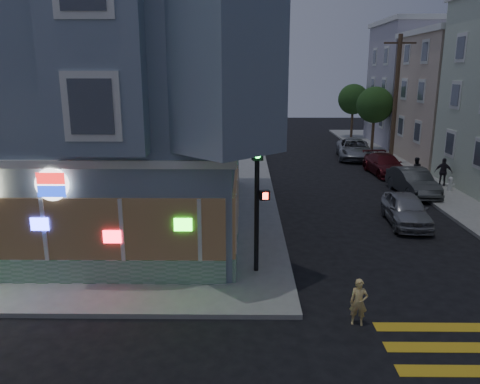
{
  "coord_description": "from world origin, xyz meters",
  "views": [
    {
      "loc": [
        1.39,
        -9.67,
        6.7
      ],
      "look_at": [
        1.21,
        6.58,
        2.48
      ],
      "focal_mm": 35.0,
      "sensor_mm": 36.0,
      "label": 1
    }
  ],
  "objects_px": {
    "street_tree_near": "(375,105)",
    "running_child": "(359,302)",
    "parked_car_b": "(413,182)",
    "street_tree_far": "(353,99)",
    "utility_pole": "(396,99)",
    "parked_car_d": "(354,149)",
    "pedestrian_a": "(416,170)",
    "parked_car_c": "(385,165)",
    "pedestrian_b": "(443,172)",
    "traffic_signal": "(258,176)",
    "fire_hydrant": "(450,183)",
    "parked_car_a": "(406,209)"
  },
  "relations": [
    {
      "from": "street_tree_near",
      "to": "running_child",
      "type": "height_order",
      "value": "street_tree_near"
    },
    {
      "from": "parked_car_b",
      "to": "street_tree_far",
      "type": "bearing_deg",
      "value": 82.87
    },
    {
      "from": "utility_pole",
      "to": "parked_car_d",
      "type": "bearing_deg",
      "value": 127.69
    },
    {
      "from": "pedestrian_a",
      "to": "parked_car_d",
      "type": "bearing_deg",
      "value": -68.36
    },
    {
      "from": "parked_car_c",
      "to": "pedestrian_b",
      "type": "bearing_deg",
      "value": -61.55
    },
    {
      "from": "utility_pole",
      "to": "parked_car_b",
      "type": "xyz_separation_m",
      "value": [
        -1.3,
        -8.36,
        -4.06
      ]
    },
    {
      "from": "utility_pole",
      "to": "pedestrian_b",
      "type": "xyz_separation_m",
      "value": [
        1.0,
        -6.81,
        -3.83
      ]
    },
    {
      "from": "pedestrian_b",
      "to": "parked_car_c",
      "type": "xyz_separation_m",
      "value": [
        -2.35,
        3.65,
        -0.29
      ]
    },
    {
      "from": "parked_car_c",
      "to": "traffic_signal",
      "type": "distance_m",
      "value": 18.47
    },
    {
      "from": "pedestrian_a",
      "to": "traffic_signal",
      "type": "distance_m",
      "value": 16.73
    },
    {
      "from": "pedestrian_a",
      "to": "fire_hydrant",
      "type": "bearing_deg",
      "value": 130.17
    },
    {
      "from": "street_tree_near",
      "to": "parked_car_c",
      "type": "bearing_deg",
      "value": -99.59
    },
    {
      "from": "parked_car_d",
      "to": "fire_hydrant",
      "type": "relative_size",
      "value": 6.84
    },
    {
      "from": "street_tree_far",
      "to": "utility_pole",
      "type": "bearing_deg",
      "value": -90.82
    },
    {
      "from": "parked_car_b",
      "to": "parked_car_d",
      "type": "relative_size",
      "value": 0.82
    },
    {
      "from": "parked_car_a",
      "to": "parked_car_b",
      "type": "bearing_deg",
      "value": 72.43
    },
    {
      "from": "parked_car_b",
      "to": "parked_car_c",
      "type": "distance_m",
      "value": 5.2
    },
    {
      "from": "utility_pole",
      "to": "parked_car_c",
      "type": "relative_size",
      "value": 1.94
    },
    {
      "from": "pedestrian_b",
      "to": "parked_car_d",
      "type": "bearing_deg",
      "value": -48.01
    },
    {
      "from": "traffic_signal",
      "to": "fire_hydrant",
      "type": "distance_m",
      "value": 16.0
    },
    {
      "from": "street_tree_far",
      "to": "parked_car_a",
      "type": "xyz_separation_m",
      "value": [
        -3.6,
        -27.56,
        -3.24
      ]
    },
    {
      "from": "pedestrian_a",
      "to": "traffic_signal",
      "type": "xyz_separation_m",
      "value": [
        -9.91,
        -13.23,
        2.54
      ]
    },
    {
      "from": "street_tree_far",
      "to": "parked_car_a",
      "type": "distance_m",
      "value": 27.98
    },
    {
      "from": "pedestrian_a",
      "to": "parked_car_d",
      "type": "xyz_separation_m",
      "value": [
        -1.78,
        8.57,
        -0.15
      ]
    },
    {
      "from": "running_child",
      "to": "parked_car_c",
      "type": "distance_m",
      "value": 20.02
    },
    {
      "from": "street_tree_far",
      "to": "pedestrian_a",
      "type": "distance_m",
      "value": 20.13
    },
    {
      "from": "street_tree_far",
      "to": "running_child",
      "type": "distance_m",
      "value": 37.16
    },
    {
      "from": "pedestrian_b",
      "to": "parked_car_b",
      "type": "relative_size",
      "value": 0.37
    },
    {
      "from": "street_tree_far",
      "to": "pedestrian_b",
      "type": "xyz_separation_m",
      "value": [
        0.8,
        -20.81,
        -2.97
      ]
    },
    {
      "from": "parked_car_a",
      "to": "parked_car_c",
      "type": "relative_size",
      "value": 0.88
    },
    {
      "from": "parked_car_d",
      "to": "street_tree_far",
      "type": "bearing_deg",
      "value": 85.89
    },
    {
      "from": "pedestrian_b",
      "to": "running_child",
      "type": "bearing_deg",
      "value": 85.05
    },
    {
      "from": "street_tree_near",
      "to": "fire_hydrant",
      "type": "relative_size",
      "value": 6.66
    },
    {
      "from": "running_child",
      "to": "street_tree_near",
      "type": "bearing_deg",
      "value": 86.42
    },
    {
      "from": "running_child",
      "to": "traffic_signal",
      "type": "relative_size",
      "value": 0.27
    },
    {
      "from": "running_child",
      "to": "parked_car_c",
      "type": "relative_size",
      "value": 0.28
    },
    {
      "from": "utility_pole",
      "to": "parked_car_a",
      "type": "bearing_deg",
      "value": -104.08
    },
    {
      "from": "utility_pole",
      "to": "pedestrian_a",
      "type": "relative_size",
      "value": 5.95
    },
    {
      "from": "street_tree_far",
      "to": "parked_car_b",
      "type": "distance_m",
      "value": 22.64
    },
    {
      "from": "pedestrian_b",
      "to": "utility_pole",
      "type": "bearing_deg",
      "value": -57.59
    },
    {
      "from": "running_child",
      "to": "fire_hydrant",
      "type": "distance_m",
      "value": 16.53
    },
    {
      "from": "utility_pole",
      "to": "running_child",
      "type": "bearing_deg",
      "value": -108.75
    },
    {
      "from": "traffic_signal",
      "to": "street_tree_far",
      "type": "bearing_deg",
      "value": 58.47
    },
    {
      "from": "utility_pole",
      "to": "running_child",
      "type": "xyz_separation_m",
      "value": [
        -7.53,
        -22.2,
        -4.14
      ]
    },
    {
      "from": "traffic_signal",
      "to": "parked_car_c",
      "type": "bearing_deg",
      "value": 46.89
    },
    {
      "from": "pedestrian_a",
      "to": "parked_car_d",
      "type": "relative_size",
      "value": 0.28
    },
    {
      "from": "parked_car_b",
      "to": "parked_car_c",
      "type": "bearing_deg",
      "value": 87.24
    },
    {
      "from": "parked_car_b",
      "to": "traffic_signal",
      "type": "xyz_separation_m",
      "value": [
        -8.91,
        -10.76,
        2.71
      ]
    },
    {
      "from": "parked_car_b",
      "to": "fire_hydrant",
      "type": "height_order",
      "value": "parked_car_b"
    },
    {
      "from": "utility_pole",
      "to": "fire_hydrant",
      "type": "xyz_separation_m",
      "value": [
        0.94,
        -8.0,
        -4.23
      ]
    }
  ]
}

